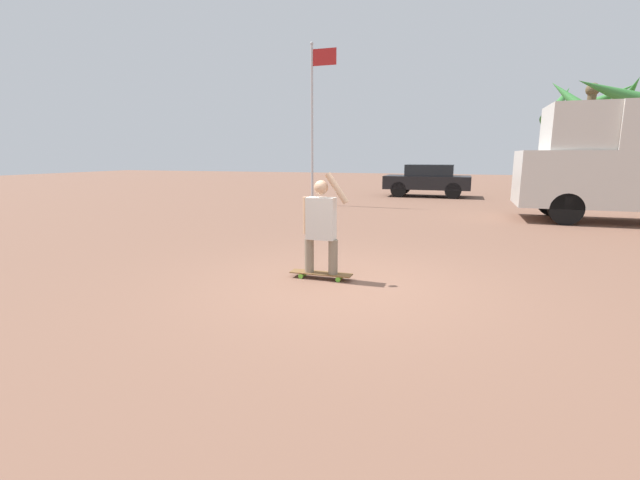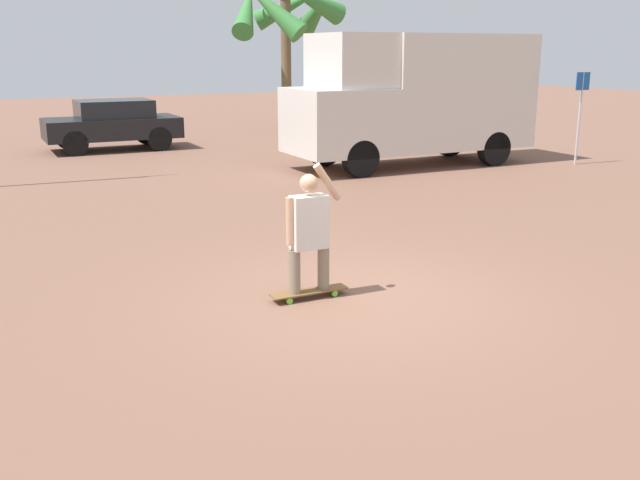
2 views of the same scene
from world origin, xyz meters
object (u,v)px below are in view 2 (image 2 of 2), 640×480
object	(u,v)px
camper_van	(416,95)
palm_tree_near_van	(287,9)
skateboard	(309,292)
parked_car_black	(113,123)
person_skateboarder	(309,227)
street_sign	(580,106)

from	to	relation	value
camper_van	palm_tree_near_van	bearing A→B (deg)	85.93
skateboard	parked_car_black	world-z (taller)	parked_car_black
palm_tree_near_van	person_skateboarder	bearing A→B (deg)	-113.27
parked_car_black	street_sign	distance (m)	12.98
camper_van	palm_tree_near_van	xyz separation A→B (m)	(0.66, 9.35, 2.51)
person_skateboarder	street_sign	world-z (taller)	street_sign
camper_van	person_skateboarder	bearing A→B (deg)	-130.43
person_skateboarder	parked_car_black	world-z (taller)	person_skateboarder
person_skateboarder	camper_van	xyz separation A→B (m)	(6.77, 7.95, 0.89)
skateboard	camper_van	world-z (taller)	camper_van
skateboard	street_sign	distance (m)	12.34
skateboard	palm_tree_near_van	distance (m)	19.29
skateboard	palm_tree_near_van	xyz separation A→B (m)	(7.44, 17.29, 4.19)
skateboard	parked_car_black	xyz separation A→B (m)	(0.47, 14.31, 0.70)
palm_tree_near_van	street_sign	bearing A→B (deg)	-74.19
parked_car_black	palm_tree_near_van	bearing A→B (deg)	23.20
skateboard	camper_van	size ratio (longest dim) A/B	0.15
street_sign	person_skateboarder	bearing A→B (deg)	-149.66
person_skateboarder	palm_tree_near_van	bearing A→B (deg)	66.73
person_skateboarder	street_sign	xyz separation A→B (m)	(10.58, 6.19, 0.63)
skateboard	person_skateboarder	distance (m)	0.79
skateboard	parked_car_black	size ratio (longest dim) A/B	0.25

